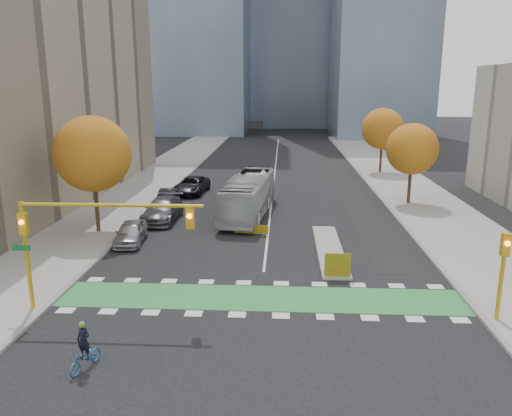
# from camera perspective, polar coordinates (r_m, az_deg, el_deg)

# --- Properties ---
(ground) EXTENTS (300.00, 300.00, 0.00)m
(ground) POSITION_cam_1_polar(r_m,az_deg,el_deg) (23.57, 0.39, -11.73)
(ground) COLOR black
(ground) RESTS_ON ground
(sidewalk_west) EXTENTS (7.00, 120.00, 0.15)m
(sidewalk_west) POSITION_cam_1_polar(r_m,az_deg,el_deg) (44.87, -15.80, 0.31)
(sidewalk_west) COLOR gray
(sidewalk_west) RESTS_ON ground
(sidewalk_east) EXTENTS (7.00, 120.00, 0.15)m
(sidewalk_east) POSITION_cam_1_polar(r_m,az_deg,el_deg) (44.25, 19.46, -0.15)
(sidewalk_east) COLOR gray
(sidewalk_east) RESTS_ON ground
(curb_west) EXTENTS (0.30, 120.00, 0.16)m
(curb_west) POSITION_cam_1_polar(r_m,az_deg,el_deg) (43.86, -11.47, 0.26)
(curb_west) COLOR gray
(curb_west) RESTS_ON ground
(curb_east) EXTENTS (0.30, 120.00, 0.16)m
(curb_east) POSITION_cam_1_polar(r_m,az_deg,el_deg) (43.39, 15.02, -0.09)
(curb_east) COLOR gray
(curb_east) RESTS_ON ground
(bike_crossing) EXTENTS (20.00, 3.00, 0.01)m
(bike_crossing) POSITION_cam_1_polar(r_m,az_deg,el_deg) (24.93, 0.56, -10.23)
(bike_crossing) COLOR #2C883C
(bike_crossing) RESTS_ON ground
(centre_line) EXTENTS (0.15, 70.00, 0.01)m
(centre_line) POSITION_cam_1_polar(r_m,az_deg,el_deg) (62.08, 2.19, 4.42)
(centre_line) COLOR silver
(centre_line) RESTS_ON ground
(bike_lane_paint) EXTENTS (2.50, 50.00, 0.01)m
(bike_lane_paint) POSITION_cam_1_polar(r_m,az_deg,el_deg) (52.64, 10.19, 2.49)
(bike_lane_paint) COLOR black
(bike_lane_paint) RESTS_ON ground
(median_island) EXTENTS (1.60, 10.00, 0.16)m
(median_island) POSITION_cam_1_polar(r_m,az_deg,el_deg) (32.02, 8.38, -4.68)
(median_island) COLOR gray
(median_island) RESTS_ON ground
(hazard_board) EXTENTS (1.40, 0.12, 1.30)m
(hazard_board) POSITION_cam_1_polar(r_m,az_deg,el_deg) (27.27, 9.31, -6.45)
(hazard_board) COLOR yellow
(hazard_board) RESTS_ON median_island
(tree_west) EXTENTS (5.20, 5.20, 8.22)m
(tree_west) POSITION_cam_1_polar(r_m,az_deg,el_deg) (35.98, -18.17, 5.89)
(tree_west) COLOR #332114
(tree_west) RESTS_ON ground
(tree_east_near) EXTENTS (4.40, 4.40, 7.08)m
(tree_east_near) POSITION_cam_1_polar(r_m,az_deg,el_deg) (44.92, 17.41, 6.43)
(tree_east_near) COLOR #332114
(tree_east_near) RESTS_ON ground
(tree_east_far) EXTENTS (4.80, 4.80, 7.65)m
(tree_east_far) POSITION_cam_1_polar(r_m,az_deg,el_deg) (60.54, 14.26, 8.76)
(tree_east_far) COLOR #332114
(tree_east_far) RESTS_ON ground
(traffic_signal_west) EXTENTS (8.53, 0.56, 5.20)m
(traffic_signal_west) POSITION_cam_1_polar(r_m,az_deg,el_deg) (23.39, -19.46, -2.19)
(traffic_signal_west) COLOR #BF9914
(traffic_signal_west) RESTS_ON ground
(traffic_signal_east) EXTENTS (0.35, 0.43, 4.10)m
(traffic_signal_east) POSITION_cam_1_polar(r_m,az_deg,el_deg) (23.98, 26.41, -5.74)
(traffic_signal_east) COLOR #BF9914
(traffic_signal_east) RESTS_ON ground
(cyclist) EXTENTS (1.07, 1.76, 1.92)m
(cyclist) POSITION_cam_1_polar(r_m,az_deg,el_deg) (20.01, -18.97, -15.44)
(cyclist) COLOR #205D96
(cyclist) RESTS_ON ground
(bus) EXTENTS (3.93, 11.90, 3.25)m
(bus) POSITION_cam_1_polar(r_m,az_deg,el_deg) (39.82, -0.88, 1.45)
(bus) COLOR #A7ACAE
(bus) RESTS_ON ground
(parked_car_a) EXTENTS (2.09, 4.43, 1.46)m
(parked_car_a) POSITION_cam_1_polar(r_m,az_deg,el_deg) (33.96, -14.14, -2.73)
(parked_car_a) COLOR #A4A4AA
(parked_car_a) RESTS_ON ground
(parked_car_b) EXTENTS (1.62, 4.27, 1.39)m
(parked_car_b) POSITION_cam_1_polar(r_m,az_deg,el_deg) (44.01, -10.07, 1.20)
(parked_car_b) COLOR black
(parked_car_b) RESTS_ON ground
(parked_car_c) EXTENTS (2.47, 5.90, 1.70)m
(parked_car_c) POSITION_cam_1_polar(r_m,az_deg,el_deg) (39.07, -10.64, -0.20)
(parked_car_c) COLOR #505056
(parked_car_c) RESTS_ON ground
(parked_car_d) EXTENTS (3.10, 5.89, 1.58)m
(parked_car_d) POSITION_cam_1_polar(r_m,az_deg,el_deg) (48.53, -7.38, 2.59)
(parked_car_d) COLOR black
(parked_car_d) RESTS_ON ground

